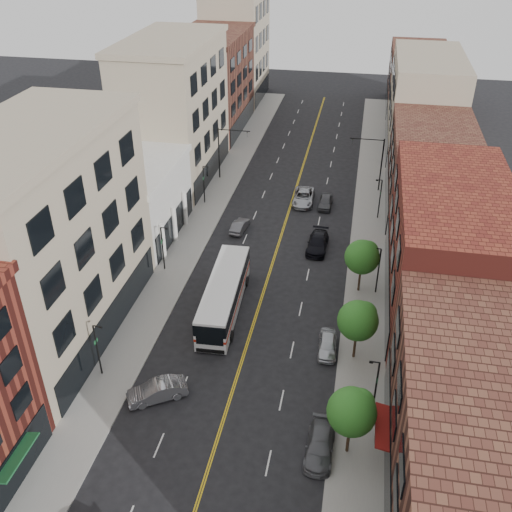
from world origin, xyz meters
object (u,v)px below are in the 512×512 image
Objects in this scene: car_angle_b at (157,391)px; car_lane_c at (326,202)px; car_lane_behind at (240,226)px; car_lane_b at (304,197)px; city_bus at (224,293)px; car_lane_a at (318,243)px; car_parked_mid at (320,445)px; car_parked_far at (328,345)px.

car_lane_c is at bearing 132.91° from car_angle_b.
car_lane_c is (9.40, 8.17, 0.06)m from car_lane_behind.
city_bus is at bearing -102.57° from car_lane_b.
city_bus is 2.47× the size of car_lane_a.
car_angle_b is 13.29m from car_parked_mid.
car_lane_behind is at bearing 147.34° from car_angle_b.
city_bus is at bearing 103.31° from car_lane_behind.
city_bus reaches higher than car_lane_a.
car_angle_b is 26.96m from car_lane_a.
car_parked_far reaches higher than car_lane_behind.
car_lane_behind is (-1.89, 15.40, -1.30)m from city_bus.
car_lane_c is at bearing 95.34° from car_parked_mid.
city_bus is 15.05m from car_lane_a.
car_lane_c is at bearing -132.68° from car_lane_behind.
car_lane_b reaches higher than car_lane_c.
car_lane_b is at bearing 137.50° from car_angle_b.
car_parked_mid is (10.52, -14.82, -1.24)m from city_bus.
car_angle_b reaches higher than car_lane_behind.
car_lane_behind is 0.69× the size of car_lane_b.
car_parked_far is 28.70m from car_lane_b.
car_parked_far is at bearing -24.04° from city_bus.
car_lane_c is (2.89, -0.65, -0.08)m from car_lane_b.
car_parked_mid is 32.66m from car_lane_behind.
car_lane_b is (-2.94, 11.26, 0.02)m from car_lane_a.
car_angle_b reaches higher than car_parked_far.
car_lane_behind is 12.45m from car_lane_c.
car_lane_b is (6.51, 8.82, 0.14)m from car_lane_behind.
car_parked_mid is at bearing -83.18° from car_lane_b.
car_lane_a is 0.93× the size of car_lane_b.
car_lane_a reaches higher than car_lane_behind.
car_lane_a is at bearing 57.00° from city_bus.
car_lane_a is at bearing 96.94° from car_parked_mid.
car_parked_far is at bearing 91.33° from car_angle_b.
car_parked_mid is 1.23× the size of car_lane_behind.
car_lane_b is at bearing 167.94° from car_lane_c.
car_parked_mid is 1.20× the size of car_parked_far.
car_lane_a is at bearing -89.11° from car_lane_c.
car_parked_far is 27.64m from car_lane_c.
car_lane_b reaches higher than car_lane_behind.
city_bus is 3.26× the size of car_parked_far.
car_angle_b is 1.16× the size of car_parked_far.
car_parked_far is (-0.39, 10.87, -0.01)m from car_parked_mid.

